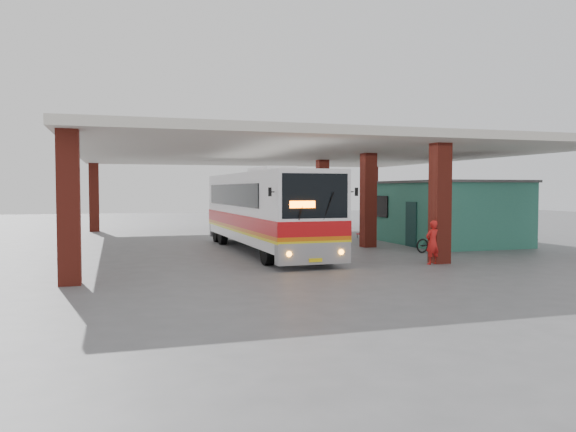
{
  "coord_description": "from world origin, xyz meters",
  "views": [
    {
      "loc": [
        -8.29,
        -20.77,
        2.68
      ],
      "look_at": [
        -1.84,
        0.0,
        1.65
      ],
      "focal_mm": 35.0,
      "sensor_mm": 36.0,
      "label": 1
    }
  ],
  "objects_px": {
    "motorcycle": "(434,241)",
    "pedestrian": "(433,242)",
    "coach_bus": "(265,210)",
    "red_chair": "(363,231)"
  },
  "relations": [
    {
      "from": "motorcycle",
      "to": "pedestrian",
      "type": "xyz_separation_m",
      "value": [
        -2.13,
        -3.36,
        0.32
      ]
    },
    {
      "from": "coach_bus",
      "to": "red_chair",
      "type": "relative_size",
      "value": 15.8
    },
    {
      "from": "pedestrian",
      "to": "red_chair",
      "type": "distance_m",
      "value": 10.97
    },
    {
      "from": "motorcycle",
      "to": "pedestrian",
      "type": "distance_m",
      "value": 3.99
    },
    {
      "from": "coach_bus",
      "to": "pedestrian",
      "type": "height_order",
      "value": "coach_bus"
    },
    {
      "from": "pedestrian",
      "to": "red_chair",
      "type": "xyz_separation_m",
      "value": [
        2.25,
        10.73,
        -0.43
      ]
    },
    {
      "from": "coach_bus",
      "to": "red_chair",
      "type": "height_order",
      "value": "coach_bus"
    },
    {
      "from": "red_chair",
      "to": "coach_bus",
      "type": "bearing_deg",
      "value": -155.72
    },
    {
      "from": "pedestrian",
      "to": "coach_bus",
      "type": "bearing_deg",
      "value": -61.32
    },
    {
      "from": "coach_bus",
      "to": "pedestrian",
      "type": "relative_size",
      "value": 7.88
    }
  ]
}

